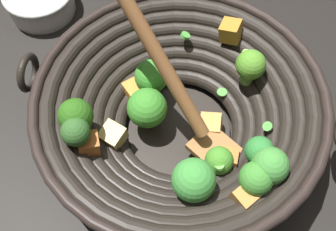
{
  "coord_description": "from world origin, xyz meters",
  "views": [
    {
      "loc": [
        0.19,
        -0.23,
        0.56
      ],
      "look_at": [
        -0.02,
        -0.0,
        0.03
      ],
      "focal_mm": 45.97,
      "sensor_mm": 36.0,
      "label": 1
    }
  ],
  "objects": [
    {
      "name": "ground_plane",
      "position": [
        0.0,
        0.0,
        0.0
      ],
      "size": [
        4.0,
        4.0,
        0.0
      ],
      "primitive_type": "plane",
      "color": "black"
    },
    {
      "name": "wok",
      "position": [
        0.0,
        -0.0,
        0.06
      ],
      "size": [
        0.39,
        0.39,
        0.27
      ],
      "color": "black",
      "rests_on": "ground"
    },
    {
      "name": "prep_bowl",
      "position": [
        -0.34,
        0.02,
        0.03
      ],
      "size": [
        0.12,
        0.12,
        0.05
      ],
      "color": "silver",
      "rests_on": "ground"
    }
  ]
}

